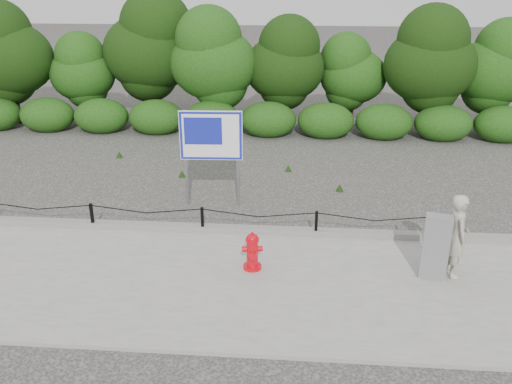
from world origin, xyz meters
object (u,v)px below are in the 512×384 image
at_px(fire_hydrant, 252,252).
at_px(utility_cabinet, 436,247).
at_px(pedestrian, 456,236).
at_px(advertising_sign, 211,140).

distance_m(fire_hydrant, utility_cabinet, 3.45).
xyz_separation_m(fire_hydrant, pedestrian, (3.81, 0.10, 0.43)).
height_order(fire_hydrant, pedestrian, pedestrian).
height_order(fire_hydrant, utility_cabinet, utility_cabinet).
distance_m(pedestrian, utility_cabinet, 0.44).
bearing_deg(fire_hydrant, advertising_sign, 103.78).
xyz_separation_m(fire_hydrant, utility_cabinet, (3.43, -0.04, 0.27)).
bearing_deg(fire_hydrant, utility_cabinet, -8.85).
distance_m(utility_cabinet, advertising_sign, 5.74).
relative_size(fire_hydrant, utility_cabinet, 0.55).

